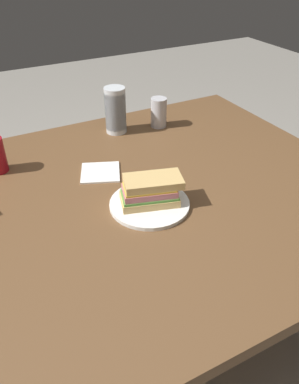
{
  "coord_description": "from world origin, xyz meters",
  "views": [
    {
      "loc": [
        -0.35,
        -0.9,
        1.42
      ],
      "look_at": [
        0.09,
        -0.08,
        0.78
      ],
      "focal_mm": 35.97,
      "sensor_mm": 36.0,
      "label": 1
    }
  ],
  "objects_px": {
    "dining_table": "(114,219)",
    "soda_can_silver": "(159,112)",
    "sandwich": "(151,191)",
    "plastic_cup_stack": "(115,110)",
    "paper_plate": "(150,204)"
  },
  "relations": [
    {
      "from": "dining_table",
      "to": "soda_can_silver",
      "type": "xyz_separation_m",
      "value": [
        0.39,
        0.41,
        0.13
      ]
    },
    {
      "from": "sandwich",
      "to": "plastic_cup_stack",
      "type": "relative_size",
      "value": 1.09
    },
    {
      "from": "paper_plate",
      "to": "sandwich",
      "type": "distance_m",
      "value": 0.05
    },
    {
      "from": "paper_plate",
      "to": "soda_can_silver",
      "type": "height_order",
      "value": "soda_can_silver"
    },
    {
      "from": "dining_table",
      "to": "plastic_cup_stack",
      "type": "distance_m",
      "value": 0.51
    },
    {
      "from": "sandwich",
      "to": "plastic_cup_stack",
      "type": "distance_m",
      "value": 0.53
    },
    {
      "from": "paper_plate",
      "to": "soda_can_silver",
      "type": "relative_size",
      "value": 1.98
    },
    {
      "from": "dining_table",
      "to": "plastic_cup_stack",
      "type": "height_order",
      "value": "plastic_cup_stack"
    },
    {
      "from": "soda_can_silver",
      "to": "dining_table",
      "type": "bearing_deg",
      "value": -133.59
    },
    {
      "from": "paper_plate",
      "to": "dining_table",
      "type": "bearing_deg",
      "value": 138.87
    },
    {
      "from": "paper_plate",
      "to": "plastic_cup_stack",
      "type": "xyz_separation_m",
      "value": [
        0.12,
        0.52,
        0.09
      ]
    },
    {
      "from": "sandwich",
      "to": "dining_table",
      "type": "bearing_deg",
      "value": 140.43
    },
    {
      "from": "dining_table",
      "to": "soda_can_silver",
      "type": "bearing_deg",
      "value": 46.41
    },
    {
      "from": "plastic_cup_stack",
      "to": "dining_table",
      "type": "bearing_deg",
      "value": -115.25
    },
    {
      "from": "dining_table",
      "to": "sandwich",
      "type": "distance_m",
      "value": 0.17
    }
  ]
}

